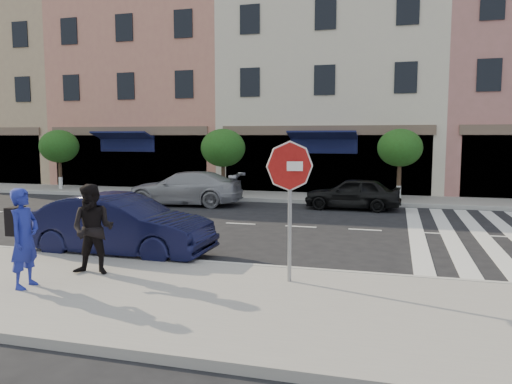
% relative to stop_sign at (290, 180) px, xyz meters
% --- Properties ---
extents(ground, '(120.00, 120.00, 0.00)m').
position_rel_stop_sign_xyz_m(ground, '(-0.99, 2.49, -2.05)').
color(ground, black).
rests_on(ground, ground).
extents(sidewalk_near, '(60.00, 4.50, 0.15)m').
position_rel_stop_sign_xyz_m(sidewalk_near, '(-0.99, -1.26, -1.98)').
color(sidewalk_near, gray).
rests_on(sidewalk_near, ground).
extents(sidewalk_far, '(60.00, 3.00, 0.15)m').
position_rel_stop_sign_xyz_m(sidewalk_far, '(-0.99, 13.49, -1.98)').
color(sidewalk_far, gray).
rests_on(sidewalk_far, ground).
extents(building_west_far, '(12.00, 9.00, 12.00)m').
position_rel_stop_sign_xyz_m(building_west_far, '(-22.99, 19.49, 3.95)').
color(building_west_far, tan).
rests_on(building_west_far, ground).
extents(building_west_mid, '(10.00, 9.00, 14.00)m').
position_rel_stop_sign_xyz_m(building_west_mid, '(-11.99, 19.49, 4.95)').
color(building_west_mid, tan).
rests_on(building_west_mid, ground).
extents(building_centre, '(11.00, 9.00, 11.00)m').
position_rel_stop_sign_xyz_m(building_centre, '(-1.49, 19.49, 3.45)').
color(building_centre, beige).
rests_on(building_centre, ground).
extents(street_tree_wa, '(2.00, 2.00, 3.05)m').
position_rel_stop_sign_xyz_m(street_tree_wa, '(-14.99, 13.29, 0.28)').
color(street_tree_wa, '#473323').
rests_on(street_tree_wa, sidewalk_far).
extents(street_tree_wb, '(2.10, 2.10, 3.06)m').
position_rel_stop_sign_xyz_m(street_tree_wb, '(-5.99, 13.29, 0.26)').
color(street_tree_wb, '#473323').
rests_on(street_tree_wb, sidewalk_far).
extents(street_tree_c, '(1.90, 1.90, 3.04)m').
position_rel_stop_sign_xyz_m(street_tree_c, '(2.01, 13.29, 0.31)').
color(street_tree_c, '#473323').
rests_on(street_tree_c, sidewalk_far).
extents(stop_sign, '(0.91, 0.25, 2.63)m').
position_rel_stop_sign_xyz_m(stop_sign, '(0.00, 0.00, 0.00)').
color(stop_sign, gray).
rests_on(stop_sign, sidewalk_near).
extents(photographer, '(0.47, 0.68, 1.79)m').
position_rel_stop_sign_xyz_m(photographer, '(-4.48, -1.62, -1.00)').
color(photographer, navy).
rests_on(photographer, sidewalk_near).
extents(walker, '(0.97, 0.82, 1.78)m').
position_rel_stop_sign_xyz_m(walker, '(-3.82, -0.52, -1.01)').
color(walker, black).
rests_on(walker, sidewalk_near).
extents(car_near_mid, '(4.50, 1.63, 1.48)m').
position_rel_stop_sign_xyz_m(car_near_mid, '(-4.44, 1.49, -1.31)').
color(car_near_mid, black).
rests_on(car_near_mid, ground).
extents(car_far_left, '(5.00, 2.35, 1.41)m').
position_rel_stop_sign_xyz_m(car_far_left, '(-6.62, 10.24, -1.35)').
color(car_far_left, gray).
rests_on(car_far_left, ground).
extents(car_far_mid, '(3.75, 1.59, 1.27)m').
position_rel_stop_sign_xyz_m(car_far_mid, '(0.25, 10.83, -1.42)').
color(car_far_mid, black).
rests_on(car_far_mid, ground).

